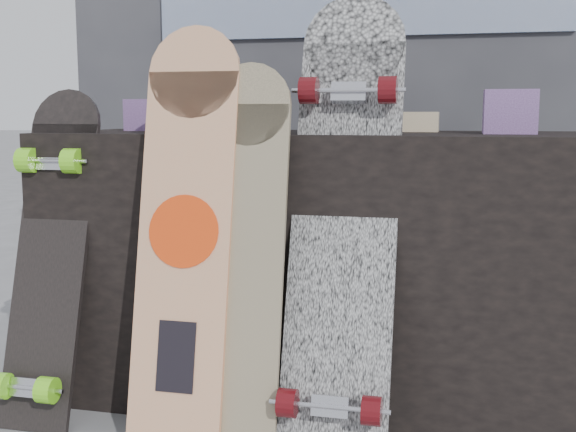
% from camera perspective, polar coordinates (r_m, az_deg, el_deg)
% --- Properties ---
extents(vendor_table, '(1.60, 0.60, 0.80)m').
position_cam_1_polar(vendor_table, '(2.19, 2.45, -3.90)').
color(vendor_table, black).
rests_on(vendor_table, ground).
extents(booth, '(2.40, 0.22, 2.20)m').
position_cam_1_polar(booth, '(2.99, 5.69, 12.81)').
color(booth, '#36363B').
rests_on(booth, ground).
extents(merch_box_purple, '(0.18, 0.12, 0.10)m').
position_cam_1_polar(merch_box_purple, '(2.39, -10.31, 7.86)').
color(merch_box_purple, '#57346A').
rests_on(merch_box_purple, vendor_table).
extents(merch_box_small, '(0.14, 0.14, 0.12)m').
position_cam_1_polar(merch_box_small, '(2.10, 17.11, 7.88)').
color(merch_box_small, '#57346A').
rests_on(merch_box_small, vendor_table).
extents(merch_box_flat, '(0.22, 0.10, 0.06)m').
position_cam_1_polar(merch_box_flat, '(2.26, 9.01, 7.37)').
color(merch_box_flat, '#D1B78C').
rests_on(merch_box_flat, vendor_table).
extents(longboard_geisha, '(0.25, 0.25, 1.08)m').
position_cam_1_polar(longboard_geisha, '(1.86, -8.13, -0.74)').
color(longboard_geisha, '#CDAC8A').
rests_on(longboard_geisha, ground).
extents(longboard_celtic, '(0.22, 0.22, 0.99)m').
position_cam_1_polar(longboard_celtic, '(1.81, -3.60, -2.44)').
color(longboard_celtic, beige).
rests_on(longboard_celtic, ground).
extents(longboard_cascadia, '(0.27, 0.43, 1.18)m').
position_cam_1_polar(longboard_cascadia, '(1.85, 4.47, 0.48)').
color(longboard_cascadia, silver).
rests_on(longboard_cascadia, ground).
extents(skateboard_dark, '(0.21, 0.34, 0.93)m').
position_cam_1_polar(skateboard_dark, '(2.12, -18.34, -2.59)').
color(skateboard_dark, black).
rests_on(skateboard_dark, ground).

